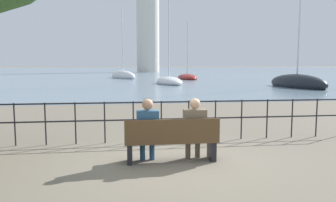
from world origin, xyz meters
TOP-DOWN VIEW (x-y plane):
  - ground_plane at (0.00, 0.00)m, footprint 1000.00×1000.00m
  - harbor_water at (0.00, 160.03)m, footprint 600.00×300.00m
  - park_bench at (0.00, -0.06)m, footprint 1.90×0.45m
  - seated_person_left at (-0.48, 0.01)m, footprint 0.44×0.35m
  - seated_person_right at (0.48, 0.01)m, footprint 0.46×0.35m
  - promenade_railing at (0.00, 1.77)m, footprint 10.05×0.04m
  - sailboat_0 at (14.22, 20.57)m, footprint 3.06×7.45m
  - sailboat_1 at (3.76, 27.35)m, footprint 3.08×6.16m
  - sailboat_2 at (-1.01, 43.34)m, footprint 4.83×8.84m
  - sailboat_3 at (8.04, 39.20)m, footprint 2.54×6.96m
  - harbor_lighthouse at (6.08, 86.73)m, footprint 6.34×6.34m

SIDE VIEW (x-z plane):
  - ground_plane at x=0.00m, z-range 0.00..0.00m
  - harbor_water at x=0.00m, z-range 0.00..0.01m
  - sailboat_3 at x=8.04m, z-range -3.93..4.42m
  - sailboat_1 at x=3.76m, z-range -4.98..5.55m
  - sailboat_2 at x=-1.01m, z-range -5.03..5.77m
  - sailboat_0 at x=14.22m, z-range -4.99..5.74m
  - park_bench at x=0.00m, z-range -0.01..0.89m
  - promenade_railing at x=0.00m, z-range 0.17..1.22m
  - seated_person_right at x=0.48m, z-range 0.06..1.35m
  - seated_person_left at x=-0.48m, z-range 0.06..1.36m
  - harbor_lighthouse at x=6.08m, z-range -0.97..26.71m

